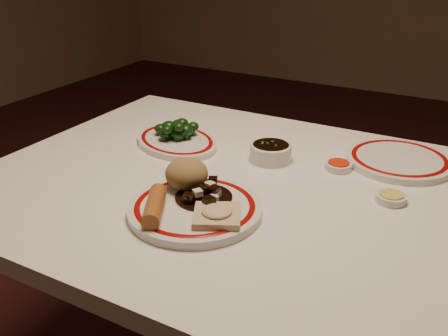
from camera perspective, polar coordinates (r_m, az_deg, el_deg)
dining_table at (r=1.15m, az=2.51°, el=-5.95°), size 1.20×0.90×0.75m
main_plate at (r=0.99m, az=-3.34°, el=-4.64°), size 0.34×0.34×0.02m
rice_mound at (r=1.04m, az=-4.30°, el=-0.65°), size 0.09×0.09×0.07m
spring_roll at (r=0.96m, az=-7.94°, el=-4.30°), size 0.09×0.13×0.03m
fried_wonton at (r=0.94m, az=-0.81°, el=-5.31°), size 0.12×0.12×0.02m
stirfry_heap at (r=1.01m, az=-2.30°, el=-3.00°), size 0.12×0.12×0.03m
broccoli_plate at (r=1.32m, az=-5.43°, el=3.08°), size 0.31×0.30×0.02m
broccoli_pile at (r=1.32m, az=-5.51°, el=4.47°), size 0.11×0.10×0.05m
soy_bowl at (r=1.22m, az=5.35°, el=1.78°), size 0.10×0.10×0.04m
sweet_sour_dish at (r=1.21m, az=12.95°, el=0.23°), size 0.06×0.06×0.02m
mustard_dish at (r=1.09m, az=18.54°, el=-3.24°), size 0.06×0.06×0.02m
far_plate at (r=1.28m, az=19.35°, el=0.89°), size 0.25×0.25×0.02m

